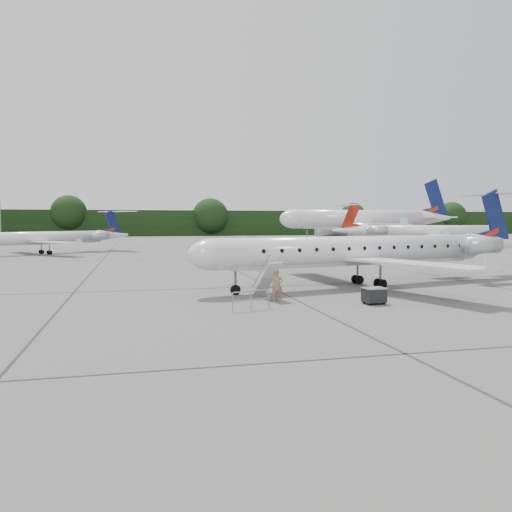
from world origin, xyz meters
name	(u,v)px	position (x,y,z in m)	size (l,w,h in m)	color
ground	(381,294)	(0.00, 0.00, 0.00)	(320.00, 320.00, 0.00)	#575654
treeline	(185,223)	(0.00, 130.00, 4.00)	(260.00, 4.00, 8.00)	black
main_regional_jet	(358,236)	(0.18, 3.86, 3.55)	(27.66, 19.92, 7.09)	silver
airstair	(267,280)	(-7.39, 0.04, 1.11)	(0.85, 2.29, 2.22)	silver
passenger	(277,286)	(-7.12, -1.23, 0.92)	(0.67, 0.44, 1.83)	brown
safety_railing	(251,301)	(-9.18, -3.55, 0.50)	(2.20, 0.08, 1.00)	gray
baggage_cart	(374,295)	(-2.12, -3.24, 0.49)	(1.13, 0.92, 0.98)	black
bg_narrowbody	(359,210)	(31.89, 71.29, 6.99)	(38.96, 28.05, 13.99)	silver
bg_regional_left	(39,232)	(-28.02, 45.53, 3.15)	(23.99, 17.27, 6.29)	silver
bg_regional_right	(429,225)	(37.45, 53.40, 3.84)	(29.30, 21.09, 7.69)	silver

